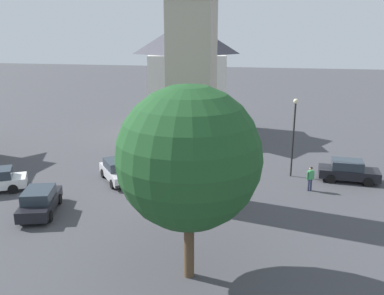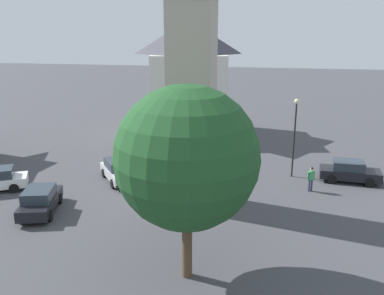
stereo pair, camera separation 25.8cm
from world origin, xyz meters
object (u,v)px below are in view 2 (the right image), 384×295
at_px(car_black_far, 198,151).
at_px(car_green_alley, 350,171).
at_px(tree, 187,158).
at_px(building_terrace_right, 188,77).
at_px(car_red_corner, 119,170).
at_px(car_silver_kerb, 40,200).
at_px(pedestrian, 311,177).
at_px(lamp_post, 295,126).

xyz_separation_m(car_black_far, car_green_alley, (2.77, 11.56, 0.00)).
height_order(tree, building_terrace_right, building_terrace_right).
height_order(car_red_corner, tree, tree).
bearing_deg(tree, car_silver_kerb, -114.54).
bearing_deg(pedestrian, lamp_post, -156.66).
xyz_separation_m(car_red_corner, lamp_post, (-3.48, 12.13, 3.02)).
xyz_separation_m(car_red_corner, tree, (10.54, 7.41, 4.66)).
bearing_deg(car_green_alley, car_black_far, -103.48).
height_order(car_red_corner, building_terrace_right, building_terrace_right).
bearing_deg(pedestrian, car_green_alley, 131.41).
distance_m(car_silver_kerb, car_red_corner, 6.51).
bearing_deg(building_terrace_right, tree, 12.53).
height_order(car_silver_kerb, tree, tree).
xyz_separation_m(car_silver_kerb, building_terrace_right, (-21.23, 4.17, 5.07)).
bearing_deg(tree, building_terrace_right, -167.47).
relative_size(building_terrace_right, lamp_post, 1.98).
height_order(car_black_far, pedestrian, pedestrian).
height_order(car_red_corner, car_black_far, same).
distance_m(tree, building_terrace_right, 26.38).
height_order(pedestrian, tree, tree).
relative_size(car_black_far, lamp_post, 0.77).
height_order(car_black_far, lamp_post, lamp_post).
relative_size(car_black_far, building_terrace_right, 0.39).
bearing_deg(car_silver_kerb, car_green_alley, 116.57).
xyz_separation_m(car_silver_kerb, car_green_alley, (-9.29, 18.58, 0.00)).
bearing_deg(car_red_corner, building_terrace_right, 173.68).
distance_m(car_silver_kerb, tree, 11.83).
bearing_deg(car_green_alley, building_terrace_right, -129.64).
bearing_deg(car_green_alley, pedestrian, -48.59).
bearing_deg(lamp_post, car_black_far, -108.63).
bearing_deg(pedestrian, building_terrace_right, -141.16).
bearing_deg(car_green_alley, car_silver_kerb, -63.43).
bearing_deg(tree, pedestrian, 152.57).
height_order(car_black_far, tree, tree).
bearing_deg(building_terrace_right, car_green_alley, 50.36).
height_order(pedestrian, building_terrace_right, building_terrace_right).
bearing_deg(pedestrian, car_black_far, -120.93).
height_order(car_green_alley, lamp_post, lamp_post).
height_order(car_green_alley, pedestrian, pedestrian).
xyz_separation_m(car_black_far, building_terrace_right, (-9.17, -2.85, 5.07)).
height_order(tree, lamp_post, tree).
relative_size(pedestrian, lamp_post, 0.29).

